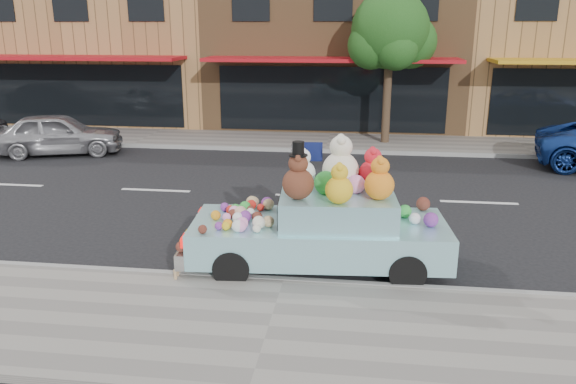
# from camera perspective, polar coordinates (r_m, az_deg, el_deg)

# --- Properties ---
(ground) EXTENTS (120.00, 120.00, 0.00)m
(ground) POSITION_cam_1_polar(r_m,az_deg,el_deg) (13.85, 2.40, -0.44)
(ground) COLOR black
(ground) RESTS_ON ground
(near_sidewalk) EXTENTS (60.00, 3.00, 0.12)m
(near_sidewalk) POSITION_cam_1_polar(r_m,az_deg,el_deg) (7.87, -1.98, -13.81)
(near_sidewalk) COLOR gray
(near_sidewalk) RESTS_ON ground
(far_sidewalk) EXTENTS (60.00, 3.00, 0.12)m
(far_sidewalk) POSITION_cam_1_polar(r_m,az_deg,el_deg) (20.13, 4.07, 5.08)
(far_sidewalk) COLOR gray
(far_sidewalk) RESTS_ON ground
(near_kerb) EXTENTS (60.00, 0.12, 0.13)m
(near_kerb) POSITION_cam_1_polar(r_m,az_deg,el_deg) (9.18, -0.43, -9.10)
(near_kerb) COLOR gray
(near_kerb) RESTS_ON ground
(far_kerb) EXTENTS (60.00, 0.12, 0.13)m
(far_kerb) POSITION_cam_1_polar(r_m,az_deg,el_deg) (18.66, 3.79, 4.19)
(far_kerb) COLOR gray
(far_kerb) RESTS_ON ground
(storefront_left) EXTENTS (10.00, 9.80, 7.30)m
(storefront_left) POSITION_cam_1_polar(r_m,az_deg,el_deg) (27.53, -17.01, 15.01)
(storefront_left) COLOR #A07343
(storefront_left) RESTS_ON ground
(storefront_mid) EXTENTS (10.00, 9.80, 7.30)m
(storefront_mid) POSITION_cam_1_polar(r_m,az_deg,el_deg) (25.20, 5.04, 15.56)
(storefront_mid) COLOR olive
(storefront_mid) RESTS_ON ground
(street_tree) EXTENTS (3.00, 2.70, 5.22)m
(street_tree) POSITION_cam_1_polar(r_m,az_deg,el_deg) (19.77, 10.39, 15.26)
(street_tree) COLOR #38281C
(street_tree) RESTS_ON ground
(car_silver) EXTENTS (4.30, 2.76, 1.36)m
(car_silver) POSITION_cam_1_polar(r_m,az_deg,el_deg) (19.71, -22.33, 5.48)
(car_silver) COLOR #A4A3A8
(car_silver) RESTS_ON ground
(art_car) EXTENTS (4.60, 2.07, 2.29)m
(art_car) POSITION_cam_1_polar(r_m,az_deg,el_deg) (9.57, 3.44, -3.14)
(art_car) COLOR black
(art_car) RESTS_ON ground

